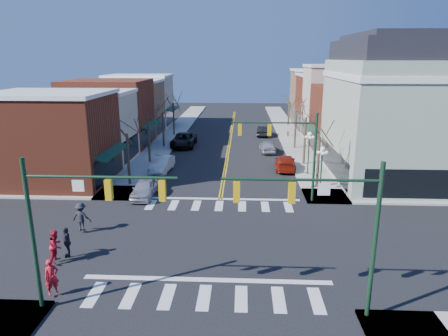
# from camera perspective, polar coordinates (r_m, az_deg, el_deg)

# --- Properties ---
(ground) EXTENTS (160.00, 160.00, 0.00)m
(ground) POSITION_cam_1_polar(r_m,az_deg,el_deg) (25.70, -1.53, -10.37)
(ground) COLOR black
(ground) RESTS_ON ground
(sidewalk_left) EXTENTS (3.50, 70.00, 0.15)m
(sidewalk_left) POSITION_cam_1_polar(r_m,az_deg,el_deg) (45.70, -10.68, 1.12)
(sidewalk_left) COLOR #9E9B93
(sidewalk_left) RESTS_ON ground
(sidewalk_right) EXTENTS (3.50, 70.00, 0.15)m
(sidewalk_right) POSITION_cam_1_polar(r_m,az_deg,el_deg) (45.02, 11.55, 0.85)
(sidewalk_right) COLOR #9E9B93
(sidewalk_right) RESTS_ON ground
(bldg_left_brick_a) EXTENTS (10.00, 8.50, 8.00)m
(bldg_left_brick_a) POSITION_cam_1_polar(r_m,az_deg,el_deg) (39.52, -23.31, 3.71)
(bldg_left_brick_a) COLOR maroon
(bldg_left_brick_a) RESTS_ON ground
(bldg_left_stucco_a) EXTENTS (10.00, 7.00, 7.50)m
(bldg_left_stucco_a) POSITION_cam_1_polar(r_m,az_deg,el_deg) (46.53, -19.20, 5.41)
(bldg_left_stucco_a) COLOR #BAAE99
(bldg_left_stucco_a) RESTS_ON ground
(bldg_left_brick_b) EXTENTS (10.00, 9.00, 8.50)m
(bldg_left_brick_b) POSITION_cam_1_polar(r_m,az_deg,el_deg) (53.88, -16.15, 7.46)
(bldg_left_brick_b) COLOR maroon
(bldg_left_brick_b) RESTS_ON ground
(bldg_left_tan) EXTENTS (10.00, 7.50, 7.80)m
(bldg_left_tan) POSITION_cam_1_polar(r_m,az_deg,el_deg) (61.73, -13.70, 8.25)
(bldg_left_tan) COLOR #9A7755
(bldg_left_tan) RESTS_ON ground
(bldg_left_stucco_b) EXTENTS (10.00, 8.00, 8.20)m
(bldg_left_stucco_b) POSITION_cam_1_polar(r_m,az_deg,el_deg) (69.13, -11.93, 9.25)
(bldg_left_stucco_b) COLOR #BAAE99
(bldg_left_stucco_b) RESTS_ON ground
(bldg_right_brick_a) EXTENTS (10.00, 8.50, 8.00)m
(bldg_right_brick_a) POSITION_cam_1_polar(r_m,az_deg,el_deg) (51.21, 18.36, 6.61)
(bldg_right_brick_a) COLOR maroon
(bldg_right_brick_a) RESTS_ON ground
(bldg_right_stucco) EXTENTS (10.00, 7.00, 10.00)m
(bldg_right_stucco) POSITION_cam_1_polar(r_m,az_deg,el_deg) (58.53, 16.46, 8.77)
(bldg_right_stucco) COLOR #BAAE99
(bldg_right_stucco) RESTS_ON ground
(bldg_right_brick_b) EXTENTS (10.00, 8.00, 8.50)m
(bldg_right_brick_b) POSITION_cam_1_polar(r_m,az_deg,el_deg) (65.88, 14.91, 8.91)
(bldg_right_brick_b) COLOR maroon
(bldg_right_brick_b) RESTS_ON ground
(bldg_right_tan) EXTENTS (10.00, 8.00, 9.00)m
(bldg_right_tan) POSITION_cam_1_polar(r_m,az_deg,el_deg) (73.66, 13.65, 9.83)
(bldg_right_tan) COLOR #9A7755
(bldg_right_tan) RESTS_ON ground
(victorian_corner) EXTENTS (12.25, 14.25, 13.30)m
(victorian_corner) POSITION_cam_1_polar(r_m,az_deg,el_deg) (40.60, 24.20, 7.71)
(victorian_corner) COLOR #9BAA93
(victorian_corner) RESTS_ON ground
(traffic_mast_near_left) EXTENTS (6.60, 0.28, 7.20)m
(traffic_mast_near_left) POSITION_cam_1_polar(r_m,az_deg,el_deg) (18.46, -20.96, -6.18)
(traffic_mast_near_left) COLOR #14331E
(traffic_mast_near_left) RESTS_ON ground
(traffic_mast_near_right) EXTENTS (6.60, 0.28, 7.20)m
(traffic_mast_near_right) POSITION_cam_1_polar(r_m,az_deg,el_deg) (17.37, 15.18, -7.04)
(traffic_mast_near_right) COLOR #14331E
(traffic_mast_near_right) RESTS_ON ground
(traffic_mast_far_right) EXTENTS (6.60, 0.28, 7.20)m
(traffic_mast_far_right) POSITION_cam_1_polar(r_m,az_deg,el_deg) (31.37, 9.58, 3.32)
(traffic_mast_far_right) COLOR #14331E
(traffic_mast_far_right) RESTS_ON ground
(lamppost_corner) EXTENTS (0.36, 0.36, 4.33)m
(lamppost_corner) POSITION_cam_1_polar(r_m,az_deg,el_deg) (33.24, 13.78, 0.68)
(lamppost_corner) COLOR #14331E
(lamppost_corner) RESTS_ON ground
(lamppost_midblock) EXTENTS (0.36, 0.36, 4.33)m
(lamppost_midblock) POSITION_cam_1_polar(r_m,az_deg,el_deg) (39.47, 12.05, 3.09)
(lamppost_midblock) COLOR #14331E
(lamppost_midblock) RESTS_ON ground
(tree_left_a) EXTENTS (0.24, 0.24, 4.76)m
(tree_left_a) POSITION_cam_1_polar(r_m,az_deg,el_deg) (36.62, -13.50, 1.11)
(tree_left_a) COLOR #382B21
(tree_left_a) RESTS_ON ground
(tree_left_b) EXTENTS (0.24, 0.24, 5.04)m
(tree_left_b) POSITION_cam_1_polar(r_m,az_deg,el_deg) (44.13, -10.69, 3.87)
(tree_left_b) COLOR #382B21
(tree_left_b) RESTS_ON ground
(tree_left_c) EXTENTS (0.24, 0.24, 4.55)m
(tree_left_c) POSITION_cam_1_polar(r_m,az_deg,el_deg) (51.86, -8.68, 5.39)
(tree_left_c) COLOR #382B21
(tree_left_c) RESTS_ON ground
(tree_left_d) EXTENTS (0.24, 0.24, 4.90)m
(tree_left_d) POSITION_cam_1_polar(r_m,az_deg,el_deg) (59.59, -7.20, 6.91)
(tree_left_d) COLOR #382B21
(tree_left_d) RESTS_ON ground
(tree_right_a) EXTENTS (0.24, 0.24, 4.62)m
(tree_right_a) POSITION_cam_1_polar(r_m,az_deg,el_deg) (35.82, 13.29, 0.69)
(tree_right_a) COLOR #382B21
(tree_right_a) RESTS_ON ground
(tree_right_b) EXTENTS (0.24, 0.24, 5.18)m
(tree_right_b) POSITION_cam_1_polar(r_m,az_deg,el_deg) (43.44, 11.46, 3.74)
(tree_right_b) COLOR #382B21
(tree_right_b) RESTS_ON ground
(tree_right_c) EXTENTS (0.24, 0.24, 4.83)m
(tree_right_c) POSITION_cam_1_polar(r_m,az_deg,el_deg) (51.25, 10.15, 5.37)
(tree_right_c) COLOR #382B21
(tree_right_c) RESTS_ON ground
(tree_right_d) EXTENTS (0.24, 0.24, 4.97)m
(tree_right_d) POSITION_cam_1_polar(r_m,az_deg,el_deg) (59.08, 9.19, 6.80)
(tree_right_d) COLOR #382B21
(tree_right_d) RESTS_ON ground
(car_left_near) EXTENTS (1.75, 4.31, 1.47)m
(car_left_near) POSITION_cam_1_polar(r_m,az_deg,el_deg) (33.76, -11.31, -2.90)
(car_left_near) COLOR silver
(car_left_near) RESTS_ON ground
(car_left_mid) EXTENTS (1.96, 4.80, 1.55)m
(car_left_mid) POSITION_cam_1_polar(r_m,az_deg,el_deg) (41.02, -8.87, 0.57)
(car_left_mid) COLOR silver
(car_left_mid) RESTS_ON ground
(car_left_far) EXTENTS (2.92, 6.23, 1.72)m
(car_left_far) POSITION_cam_1_polar(r_m,az_deg,el_deg) (52.32, -5.78, 4.00)
(car_left_far) COLOR black
(car_left_far) RESTS_ON ground
(car_right_near) EXTENTS (2.39, 5.19, 1.47)m
(car_right_near) POSITION_cam_1_polar(r_m,az_deg,el_deg) (41.78, 8.75, 0.79)
(car_right_near) COLOR maroon
(car_right_near) RESTS_ON ground
(car_right_mid) EXTENTS (1.97, 4.39, 1.46)m
(car_right_mid) POSITION_cam_1_polar(r_m,az_deg,el_deg) (49.10, 6.20, 3.08)
(car_right_mid) COLOR silver
(car_right_mid) RESTS_ON ground
(car_right_far) EXTENTS (2.06, 4.65, 1.49)m
(car_right_far) POSITION_cam_1_polar(r_m,az_deg,el_deg) (59.60, 5.61, 5.30)
(car_right_far) COLOR black
(car_right_far) RESTS_ON ground
(pedestrian_red_a) EXTENTS (0.78, 0.76, 1.81)m
(pedestrian_red_a) POSITION_cam_1_polar(r_m,az_deg,el_deg) (21.48, -23.40, -14.10)
(pedestrian_red_a) COLOR red
(pedestrian_red_a) RESTS_ON sidewalk_left
(pedestrian_red_b) EXTENTS (0.72, 0.92, 1.87)m
(pedestrian_red_b) POSITION_cam_1_polar(r_m,az_deg,el_deg) (24.53, -22.88, -10.18)
(pedestrian_red_b) COLOR red
(pedestrian_red_b) RESTS_ON sidewalk_left
(pedestrian_dark_a) EXTENTS (0.86, 1.13, 1.78)m
(pedestrian_dark_a) POSITION_cam_1_polar(r_m,az_deg,el_deg) (24.86, -21.52, -9.80)
(pedestrian_dark_a) COLOR #212129
(pedestrian_dark_a) RESTS_ON sidewalk_left
(pedestrian_dark_b) EXTENTS (1.31, 0.83, 1.94)m
(pedestrian_dark_b) POSITION_cam_1_polar(r_m,az_deg,el_deg) (28.00, -19.72, -6.58)
(pedestrian_dark_b) COLOR black
(pedestrian_dark_b) RESTS_ON sidewalk_left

